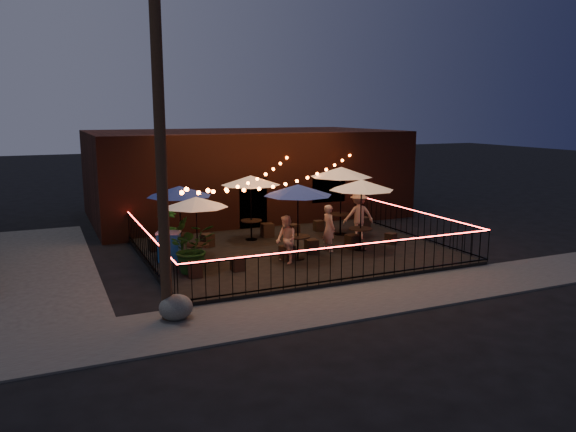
{
  "coord_description": "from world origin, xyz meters",
  "views": [
    {
      "loc": [
        -7.92,
        -15.3,
        4.88
      ],
      "look_at": [
        0.04,
        2.6,
        1.23
      ],
      "focal_mm": 35.0,
      "sensor_mm": 36.0,
      "label": 1
    }
  ],
  "objects_px": {
    "utility_pole": "(161,151)",
    "cafe_table_3": "(251,181)",
    "cafe_table_4": "(362,186)",
    "cafe_table_0": "(196,203)",
    "cafe_table_5": "(341,173)",
    "cafe_table_1": "(179,192)",
    "boulder": "(176,307)",
    "cafe_table_2": "(298,191)",
    "cooler": "(169,246)"
  },
  "relations": [
    {
      "from": "utility_pole",
      "to": "cafe_table_3",
      "type": "height_order",
      "value": "utility_pole"
    },
    {
      "from": "cafe_table_3",
      "to": "cafe_table_4",
      "type": "height_order",
      "value": "cafe_table_4"
    },
    {
      "from": "cafe_table_0",
      "to": "cafe_table_5",
      "type": "bearing_deg",
      "value": 19.23
    },
    {
      "from": "cafe_table_1",
      "to": "boulder",
      "type": "relative_size",
      "value": 2.76
    },
    {
      "from": "utility_pole",
      "to": "cafe_table_1",
      "type": "bearing_deg",
      "value": 73.18
    },
    {
      "from": "cafe_table_4",
      "to": "cafe_table_2",
      "type": "bearing_deg",
      "value": -174.57
    },
    {
      "from": "cafe_table_3",
      "to": "cafe_table_4",
      "type": "bearing_deg",
      "value": -45.65
    },
    {
      "from": "cafe_table_4",
      "to": "cooler",
      "type": "height_order",
      "value": "cafe_table_4"
    },
    {
      "from": "cafe_table_0",
      "to": "boulder",
      "type": "relative_size",
      "value": 3.03
    },
    {
      "from": "cafe_table_4",
      "to": "cooler",
      "type": "bearing_deg",
      "value": 169.36
    },
    {
      "from": "cafe_table_1",
      "to": "utility_pole",
      "type": "bearing_deg",
      "value": -106.82
    },
    {
      "from": "utility_pole",
      "to": "cafe_table_3",
      "type": "relative_size",
      "value": 2.84
    },
    {
      "from": "cooler",
      "to": "cafe_table_1",
      "type": "bearing_deg",
      "value": 67.44
    },
    {
      "from": "cooler",
      "to": "cafe_table_4",
      "type": "bearing_deg",
      "value": 12.77
    },
    {
      "from": "cafe_table_4",
      "to": "boulder",
      "type": "relative_size",
      "value": 3.33
    },
    {
      "from": "cafe_table_3",
      "to": "boulder",
      "type": "bearing_deg",
      "value": -123.18
    },
    {
      "from": "cafe_table_1",
      "to": "cafe_table_2",
      "type": "height_order",
      "value": "cafe_table_2"
    },
    {
      "from": "cafe_table_3",
      "to": "cafe_table_5",
      "type": "height_order",
      "value": "cafe_table_5"
    },
    {
      "from": "cafe_table_2",
      "to": "cafe_table_4",
      "type": "distance_m",
      "value": 2.51
    },
    {
      "from": "cafe_table_0",
      "to": "cafe_table_1",
      "type": "relative_size",
      "value": 1.1
    },
    {
      "from": "cafe_table_4",
      "to": "cafe_table_5",
      "type": "height_order",
      "value": "cafe_table_5"
    },
    {
      "from": "cafe_table_0",
      "to": "boulder",
      "type": "height_order",
      "value": "cafe_table_0"
    },
    {
      "from": "cafe_table_0",
      "to": "cafe_table_3",
      "type": "distance_m",
      "value": 3.89
    },
    {
      "from": "cafe_table_2",
      "to": "cooler",
      "type": "height_order",
      "value": "cafe_table_2"
    },
    {
      "from": "cafe_table_3",
      "to": "utility_pole",
      "type": "bearing_deg",
      "value": -124.69
    },
    {
      "from": "utility_pole",
      "to": "cafe_table_4",
      "type": "distance_m",
      "value": 8.45
    },
    {
      "from": "cafe_table_0",
      "to": "boulder",
      "type": "distance_m",
      "value": 4.64
    },
    {
      "from": "cafe_table_4",
      "to": "boulder",
      "type": "distance_m",
      "value": 8.43
    },
    {
      "from": "cafe_table_5",
      "to": "cafe_table_2",
      "type": "bearing_deg",
      "value": -138.87
    },
    {
      "from": "cooler",
      "to": "cafe_table_5",
      "type": "bearing_deg",
      "value": 33.67
    },
    {
      "from": "cafe_table_2",
      "to": "cafe_table_5",
      "type": "xyz_separation_m",
      "value": [
        3.09,
        2.7,
        0.18
      ]
    },
    {
      "from": "utility_pole",
      "to": "cooler",
      "type": "height_order",
      "value": "utility_pole"
    },
    {
      "from": "cafe_table_1",
      "to": "cafe_table_3",
      "type": "relative_size",
      "value": 0.83
    },
    {
      "from": "utility_pole",
      "to": "boulder",
      "type": "bearing_deg",
      "value": -29.17
    },
    {
      "from": "cafe_table_5",
      "to": "boulder",
      "type": "bearing_deg",
      "value": -141.96
    },
    {
      "from": "cafe_table_5",
      "to": "cooler",
      "type": "xyz_separation_m",
      "value": [
        -6.97,
        -1.26,
        -1.93
      ]
    },
    {
      "from": "utility_pole",
      "to": "cafe_table_3",
      "type": "xyz_separation_m",
      "value": [
        4.56,
        6.58,
        -1.64
      ]
    },
    {
      "from": "cafe_table_0",
      "to": "cafe_table_4",
      "type": "relative_size",
      "value": 0.91
    },
    {
      "from": "cafe_table_0",
      "to": "cafe_table_5",
      "type": "relative_size",
      "value": 0.94
    },
    {
      "from": "cafe_table_1",
      "to": "cooler",
      "type": "relative_size",
      "value": 2.43
    },
    {
      "from": "cooler",
      "to": "cafe_table_2",
      "type": "bearing_deg",
      "value": 3.11
    },
    {
      "from": "cooler",
      "to": "boulder",
      "type": "xyz_separation_m",
      "value": [
        -0.9,
        -4.9,
        -0.31
      ]
    },
    {
      "from": "cafe_table_1",
      "to": "cafe_table_3",
      "type": "height_order",
      "value": "cafe_table_3"
    },
    {
      "from": "boulder",
      "to": "cafe_table_3",
      "type": "bearing_deg",
      "value": 56.82
    },
    {
      "from": "cafe_table_0",
      "to": "cafe_table_2",
      "type": "bearing_deg",
      "value": -9.0
    },
    {
      "from": "utility_pole",
      "to": "cafe_table_1",
      "type": "height_order",
      "value": "utility_pole"
    },
    {
      "from": "cafe_table_4",
      "to": "cafe_table_5",
      "type": "relative_size",
      "value": 1.03
    },
    {
      "from": "cafe_table_0",
      "to": "cafe_table_1",
      "type": "height_order",
      "value": "cafe_table_1"
    },
    {
      "from": "utility_pole",
      "to": "cooler",
      "type": "distance_m",
      "value": 5.96
    },
    {
      "from": "cafe_table_4",
      "to": "cafe_table_1",
      "type": "bearing_deg",
      "value": 163.91
    }
  ]
}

